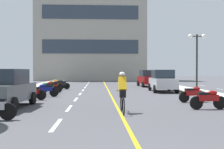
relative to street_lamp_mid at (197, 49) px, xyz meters
name	(u,v)px	position (x,y,z in m)	size (l,w,h in m)	color
ground_plane	(106,91)	(-7.35, 1.73, -3.53)	(140.00, 140.00, 0.00)	#47474C
curb_left	(29,88)	(-14.55, 4.73, -3.47)	(2.40, 72.00, 0.12)	#B7B2A8
curb_right	(178,88)	(-0.15, 4.73, -3.47)	(2.40, 72.00, 0.12)	#B7B2A8
lane_dash_1	(56,125)	(-9.35, -13.27, -3.53)	(0.14, 2.20, 0.01)	silver
lane_dash_2	(69,108)	(-9.35, -9.27, -3.53)	(0.14, 2.20, 0.01)	silver
lane_dash_3	(76,99)	(-9.35, -5.27, -3.53)	(0.14, 2.20, 0.01)	silver
lane_dash_4	(80,94)	(-9.35, -1.27, -3.53)	(0.14, 2.20, 0.01)	silver
lane_dash_5	(83,90)	(-9.35, 2.73, -3.53)	(0.14, 2.20, 0.01)	silver
lane_dash_6	(85,88)	(-9.35, 6.73, -3.53)	(0.14, 2.20, 0.01)	silver
lane_dash_7	(87,86)	(-9.35, 10.73, -3.53)	(0.14, 2.20, 0.01)	silver
lane_dash_8	(88,84)	(-9.35, 14.73, -3.53)	(0.14, 2.20, 0.01)	silver
lane_dash_9	(89,83)	(-9.35, 18.73, -3.53)	(0.14, 2.20, 0.01)	silver
lane_dash_10	(90,82)	(-9.35, 22.73, -3.53)	(0.14, 2.20, 0.01)	silver
lane_dash_11	(90,81)	(-9.35, 26.73, -3.53)	(0.14, 2.20, 0.01)	silver
centre_line_yellow	(107,89)	(-7.10, 4.73, -3.53)	(0.12, 66.00, 0.01)	gold
office_building	(91,27)	(-9.27, 29.08, 6.28)	(19.53, 6.82, 19.63)	#9E998E
street_lamp_mid	(197,49)	(0.00, 0.00, 0.00)	(1.46, 0.36, 4.59)	black
parked_car_near	(6,88)	(-12.32, -9.01, -2.61)	(2.10, 4.29, 1.82)	black
parked_car_mid	(163,81)	(-2.67, 0.57, -2.61)	(2.06, 4.27, 1.82)	black
parked_car_far	(148,78)	(-2.49, 8.25, -2.61)	(2.06, 4.27, 1.82)	black
motorcycle_3	(208,99)	(-3.05, -9.98, -3.06)	(1.70, 0.60, 0.92)	black
motorcycle_4	(193,94)	(-2.76, -7.16, -3.06)	(1.68, 0.64, 0.92)	black
motorcycle_5	(32,92)	(-11.94, -5.52, -3.06)	(1.70, 0.60, 0.92)	black
motorcycle_6	(46,90)	(-11.51, -3.46, -3.06)	(1.70, 0.60, 0.92)	black
motorcycle_7	(47,88)	(-11.74, -1.49, -3.06)	(1.70, 0.60, 0.92)	black
motorcycle_8	(51,87)	(-11.72, 0.08, -3.06)	(1.70, 0.60, 0.92)	black
motorcycle_9	(53,85)	(-11.92, 2.26, -3.06)	(1.70, 0.60, 0.92)	black
motorcycle_10	(61,84)	(-11.50, 4.04, -3.06)	(1.67, 0.70, 0.92)	black
motorcycle_11	(58,83)	(-12.02, 5.75, -3.06)	(1.67, 0.70, 0.92)	black
cyclist_rider	(122,91)	(-7.01, -10.82, -2.64)	(0.42, 1.77, 1.71)	black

